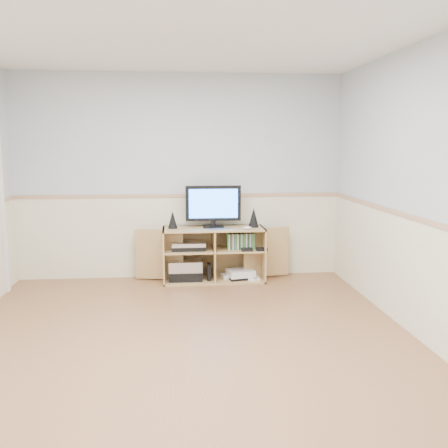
% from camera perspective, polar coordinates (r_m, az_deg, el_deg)
% --- Properties ---
extents(room, '(4.04, 4.54, 2.54)m').
position_cam_1_polar(room, '(4.07, -5.61, 3.01)').
color(room, '#A57049').
rests_on(room, ground).
extents(media_cabinet, '(1.91, 0.46, 0.65)m').
position_cam_1_polar(media_cabinet, '(6.12, -1.22, -3.31)').
color(media_cabinet, tan).
rests_on(media_cabinet, floor).
extents(monitor, '(0.67, 0.18, 0.51)m').
position_cam_1_polar(monitor, '(6.02, -1.24, 2.22)').
color(monitor, black).
rests_on(monitor, media_cabinet).
extents(speaker_left, '(0.11, 0.11, 0.21)m').
position_cam_1_polar(speaker_left, '(6.00, -5.89, 0.50)').
color(speaker_left, black).
rests_on(speaker_left, media_cabinet).
extents(speaker_right, '(0.13, 0.13, 0.23)m').
position_cam_1_polar(speaker_right, '(6.07, 3.41, 0.75)').
color(speaker_right, black).
rests_on(speaker_right, media_cabinet).
extents(keyboard, '(0.30, 0.18, 0.01)m').
position_cam_1_polar(keyboard, '(5.88, -0.45, -0.61)').
color(keyboard, silver).
rests_on(keyboard, media_cabinet).
extents(mouse, '(0.10, 0.08, 0.04)m').
position_cam_1_polar(mouse, '(5.91, 2.72, -0.44)').
color(mouse, white).
rests_on(mouse, media_cabinet).
extents(av_components, '(0.50, 0.30, 0.47)m').
position_cam_1_polar(av_components, '(6.08, -4.26, -4.52)').
color(av_components, black).
rests_on(av_components, media_cabinet).
extents(game_consoles, '(0.46, 0.32, 0.11)m').
position_cam_1_polar(game_consoles, '(6.15, 1.77, -5.76)').
color(game_consoles, white).
rests_on(game_consoles, media_cabinet).
extents(game_cases, '(0.33, 0.14, 0.19)m').
position_cam_1_polar(game_cases, '(6.05, 1.90, -1.97)').
color(game_cases, '#3F8C3F').
rests_on(game_cases, media_cabinet).
extents(wall_outlet, '(0.12, 0.03, 0.12)m').
position_cam_1_polar(wall_outlet, '(6.33, 4.09, -0.46)').
color(wall_outlet, white).
rests_on(wall_outlet, wall_back).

